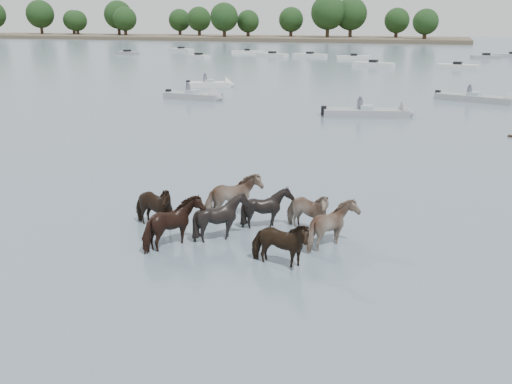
% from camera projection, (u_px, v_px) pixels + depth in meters
% --- Properties ---
extents(ground, '(400.00, 400.00, 0.00)m').
position_uv_depth(ground, '(302.00, 250.00, 15.71)').
color(ground, slate).
rests_on(ground, ground).
extents(shoreline, '(160.00, 30.00, 1.00)m').
position_uv_depth(shoreline, '(194.00, 37.00, 172.46)').
color(shoreline, '#4C4233').
rests_on(shoreline, ground).
extents(pony_herd, '(7.25, 4.63, 1.57)m').
position_uv_depth(pony_herd, '(240.00, 217.00, 16.57)').
color(pony_herd, black).
rests_on(pony_herd, ground).
extents(motorboat_a, '(5.38, 2.26, 1.92)m').
position_uv_depth(motorboat_a, '(201.00, 97.00, 44.76)').
color(motorboat_a, gray).
rests_on(motorboat_a, ground).
extents(motorboat_b, '(6.21, 3.02, 1.92)m').
position_uv_depth(motorboat_b, '(378.00, 113.00, 37.07)').
color(motorboat_b, gray).
rests_on(motorboat_b, ground).
extents(motorboat_c, '(6.43, 3.63, 1.92)m').
position_uv_depth(motorboat_c, '(485.00, 99.00, 43.29)').
color(motorboat_c, gray).
rests_on(motorboat_c, ground).
extents(motorboat_f, '(4.67, 3.00, 1.92)m').
position_uv_depth(motorboat_f, '(217.00, 85.00, 52.74)').
color(motorboat_f, silver).
rests_on(motorboat_f, ground).
extents(distant_flotilla, '(106.12, 29.36, 0.93)m').
position_uv_depth(distant_flotilla, '(413.00, 58.00, 86.71)').
color(distant_flotilla, gray).
rests_on(distant_flotilla, ground).
extents(treeline, '(147.59, 22.06, 12.47)m').
position_uv_depth(treeline, '(185.00, 17.00, 171.74)').
color(treeline, '#382619').
rests_on(treeline, ground).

